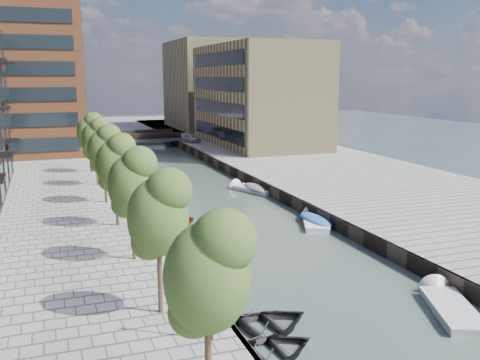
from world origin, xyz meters
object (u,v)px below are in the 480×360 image
motorboat_3 (315,221)px  sloop_3 (143,207)px  tree_6 (89,130)px  sloop_0 (258,333)px  bridge (135,138)px  sloop_4 (165,222)px  motorboat_4 (251,189)px  car (191,138)px  tree_1 (158,212)px  tree_2 (131,180)px  sloop_1 (264,358)px  tree_0 (207,270)px  sloop_2 (172,227)px  motorboat_2 (447,306)px  tree_4 (104,147)px  tree_3 (115,161)px  tree_5 (96,137)px

motorboat_3 → sloop_3: bearing=139.1°
tree_6 → sloop_3: bearing=-76.0°
sloop_0 → motorboat_3: (10.21, 14.41, 0.20)m
bridge → sloop_4: bridge is taller
motorboat_4 → car: (2.29, 30.72, 1.42)m
tree_1 → sloop_4: tree_1 is taller
tree_2 → sloop_1: bearing=-72.2°
motorboat_3 → motorboat_4: size_ratio=1.02×
tree_0 → motorboat_3: 25.05m
tree_0 → sloop_2: tree_0 is taller
motorboat_2 → motorboat_4: bearing=88.6°
tree_1 → tree_0: bearing=-90.0°
tree_4 → car: tree_4 is taller
tree_3 → motorboat_3: bearing=-3.7°
sloop_1 → bridge: bearing=-12.8°
car → tree_3: bearing=-131.6°
tree_4 → motorboat_2: (13.06, -23.03, -5.21)m
tree_0 → sloop_2: size_ratio=1.46×
tree_2 → motorboat_4: bearing=53.0°
tree_5 → sloop_4: tree_5 is taller
tree_3 → sloop_1: bearing=-79.2°
tree_0 → motorboat_4: (13.71, 32.18, -5.11)m
motorboat_2 → motorboat_4: motorboat_2 is taller
tree_5 → tree_0: bearing=-90.0°
tree_0 → sloop_1: bearing=48.4°
car → bridge: bearing=125.1°
tree_1 → tree_3: (0.00, 14.00, 0.00)m
sloop_0 → sloop_2: (0.17, 17.08, 0.00)m
tree_5 → sloop_2: tree_5 is taller
tree_0 → motorboat_3: tree_0 is taller
motorboat_3 → tree_2: bearing=-156.6°
tree_2 → bridge: bearing=81.1°
sloop_2 → motorboat_3: size_ratio=0.80×
sloop_2 → car: (11.97, 40.14, 1.62)m
tree_5 → sloop_1: tree_5 is taller
bridge → car: 9.08m
motorboat_4 → sloop_3: bearing=-166.3°
tree_3 → tree_5: 14.00m
car → tree_1: bearing=-126.7°
sloop_3 → motorboat_2: size_ratio=0.79×
tree_0 → sloop_3: 30.21m
motorboat_4 → tree_1: bearing=-118.6°
sloop_2 → motorboat_2: motorboat_2 is taller
tree_1 → car: (16.00, 55.90, -3.69)m
tree_6 → sloop_0: tree_6 is taller
tree_6 → sloop_2: (4.03, -19.24, -5.31)m
tree_6 → sloop_0: 36.91m
bridge → car: bearing=-34.2°
sloop_1 → tree_3: bearing=2.6°
tree_4 → sloop_2: 8.48m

